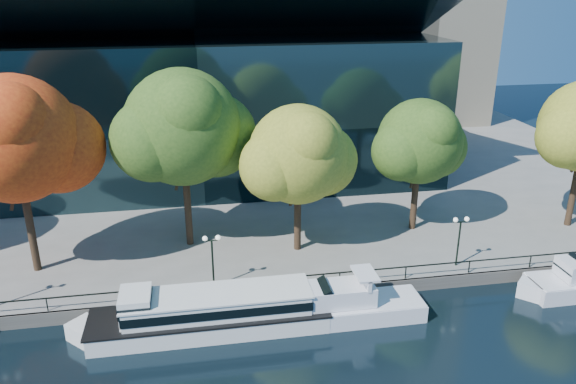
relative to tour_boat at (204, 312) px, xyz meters
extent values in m
plane|color=black|center=(4.80, -0.77, -1.37)|extent=(160.00, 160.00, 0.00)
cube|color=slate|center=(4.80, 35.73, -0.87)|extent=(90.00, 67.00, 1.00)
cube|color=#47443F|center=(4.80, 2.28, -0.87)|extent=(90.00, 0.25, 1.00)
cube|color=black|center=(4.80, 2.48, 0.58)|extent=(88.20, 0.08, 0.08)
cube|color=black|center=(4.80, 2.48, 0.08)|extent=(0.07, 0.07, 0.90)
cube|color=black|center=(0.80, 31.23, 6.63)|extent=(50.00, 24.00, 16.00)
cube|color=black|center=(0.80, 27.23, 16.13)|extent=(50.00, 17.14, 7.86)
cube|color=silver|center=(0.39, 0.00, -0.77)|extent=(15.30, 3.72, 1.20)
cube|color=black|center=(0.39, 0.00, -0.15)|extent=(15.61, 3.79, 0.13)
cube|color=silver|center=(-7.26, 0.00, -0.77)|extent=(3.08, 3.08, 1.20)
cube|color=silver|center=(0.94, 0.00, 0.54)|extent=(11.94, 3.05, 1.31)
cube|color=black|center=(0.94, 0.00, 0.60)|extent=(12.09, 3.12, 0.60)
cube|color=silver|center=(0.94, 0.00, 1.25)|extent=(12.24, 3.20, 0.11)
cube|color=silver|center=(-4.20, 0.00, 0.87)|extent=(1.97, 2.60, 1.97)
cube|color=black|center=(-4.20, 0.00, 1.09)|extent=(2.02, 2.68, 0.77)
cube|color=silver|center=(9.47, -0.32, -0.76)|extent=(10.63, 3.04, 1.21)
cube|color=silver|center=(4.15, -0.32, -0.76)|extent=(2.33, 2.33, 1.21)
cube|color=silver|center=(9.47, -0.32, -0.14)|extent=(10.41, 2.98, 0.08)
cube|color=silver|center=(8.94, -0.32, 0.60)|extent=(4.78, 2.28, 1.32)
cube|color=black|center=(7.55, -0.32, 0.70)|extent=(2.09, 2.19, 1.66)
cube|color=silver|center=(10.74, -0.32, 1.56)|extent=(0.25, 2.37, 0.81)
cube|color=silver|center=(10.74, -0.32, 1.97)|extent=(1.42, 2.37, 0.15)
cube|color=silver|center=(23.53, -0.09, -0.75)|extent=(2.29, 2.29, 1.25)
cube|color=black|center=(26.52, -0.09, 0.76)|extent=(1.90, 2.10, 1.57)
cylinder|color=black|center=(-12.21, 8.58, 3.73)|extent=(0.56, 0.56, 8.21)
cylinder|color=black|center=(-11.71, 8.78, 6.96)|extent=(1.27, 1.94, 4.09)
cylinder|color=black|center=(-12.61, 8.28, 6.66)|extent=(1.17, 1.33, 3.66)
sphere|color=#A9230D|center=(-12.21, 8.58, 9.89)|extent=(9.02, 9.02, 9.02)
sphere|color=#A9230D|center=(-9.73, 9.93, 8.76)|extent=(6.76, 6.76, 6.76)
sphere|color=#A9230D|center=(-11.76, 6.77, 11.46)|extent=(5.41, 5.41, 5.41)
cylinder|color=black|center=(-0.75, 11.08, 3.61)|extent=(0.56, 0.56, 7.96)
cylinder|color=black|center=(-0.25, 11.28, 6.74)|extent=(1.24, 1.90, 3.98)
cylinder|color=black|center=(-1.15, 10.78, 6.46)|extent=(1.14, 1.30, 3.56)
sphere|color=#2D4E18|center=(-0.75, 11.08, 9.58)|extent=(9.09, 9.09, 9.09)
sphere|color=#2D4E18|center=(1.75, 12.45, 8.45)|extent=(6.82, 6.82, 6.82)
sphere|color=#2D4E18|center=(-3.02, 10.17, 8.90)|extent=(6.36, 6.36, 6.36)
sphere|color=#2D4E18|center=(-0.29, 9.26, 11.17)|extent=(5.45, 5.45, 5.45)
cylinder|color=black|center=(7.88, 8.63, 2.85)|extent=(0.56, 0.56, 6.44)
cylinder|color=black|center=(8.38, 8.83, 5.38)|extent=(1.07, 1.60, 3.24)
cylinder|color=black|center=(7.48, 8.33, 5.15)|extent=(0.99, 1.11, 2.89)
sphere|color=olive|center=(7.88, 8.63, 7.68)|extent=(7.72, 7.72, 7.72)
sphere|color=olive|center=(10.00, 9.78, 6.72)|extent=(5.79, 5.79, 5.79)
sphere|color=olive|center=(5.95, 7.85, 7.11)|extent=(5.41, 5.41, 5.41)
sphere|color=olive|center=(8.26, 7.08, 9.04)|extent=(4.63, 4.63, 4.63)
cylinder|color=black|center=(18.64, 10.84, 2.81)|extent=(0.56, 0.56, 6.35)
cylinder|color=black|center=(19.14, 11.04, 5.30)|extent=(1.06, 1.58, 3.19)
cylinder|color=black|center=(18.24, 10.54, 5.07)|extent=(0.98, 1.10, 2.85)
sphere|color=#2D4E18|center=(18.64, 10.84, 7.57)|extent=(7.15, 7.15, 7.15)
sphere|color=#2D4E18|center=(20.61, 11.91, 6.68)|extent=(5.36, 5.36, 5.36)
sphere|color=#2D4E18|center=(16.86, 10.13, 7.03)|extent=(5.00, 5.00, 5.00)
sphere|color=#2D4E18|center=(19.00, 9.41, 8.82)|extent=(4.29, 4.29, 4.29)
cylinder|color=black|center=(32.64, 9.12, 3.25)|extent=(0.56, 0.56, 7.24)
sphere|color=olive|center=(30.70, 8.34, 8.10)|extent=(5.43, 5.43, 5.43)
cylinder|color=black|center=(0.85, 3.73, 1.43)|extent=(0.14, 0.14, 3.60)
cube|color=black|center=(0.85, 3.73, 3.28)|extent=(0.90, 0.06, 0.06)
sphere|color=white|center=(0.40, 3.73, 3.48)|extent=(0.36, 0.36, 0.36)
sphere|color=white|center=(1.30, 3.73, 3.48)|extent=(0.36, 0.36, 0.36)
cylinder|color=black|center=(19.38, 3.73, 1.43)|extent=(0.14, 0.14, 3.60)
cube|color=black|center=(19.38, 3.73, 3.28)|extent=(0.90, 0.06, 0.06)
sphere|color=white|center=(18.93, 3.73, 3.48)|extent=(0.36, 0.36, 0.36)
sphere|color=white|center=(19.83, 3.73, 3.48)|extent=(0.36, 0.36, 0.36)
camera|label=1|loc=(0.03, -31.80, 20.38)|focal=35.00mm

